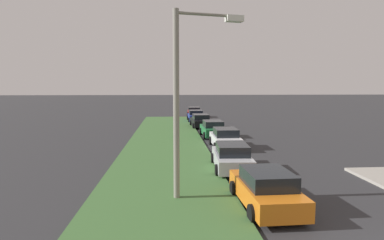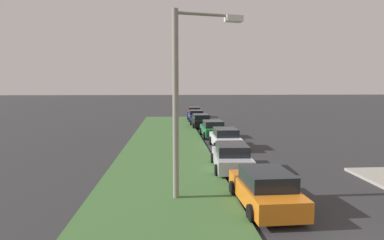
# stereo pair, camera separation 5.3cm
# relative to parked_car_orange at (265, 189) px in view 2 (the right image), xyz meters

# --- Properties ---
(grass_median) EXTENTS (60.00, 6.00, 0.12)m
(grass_median) POSITION_rel_parked_car_orange_xyz_m (5.08, 3.89, -0.66)
(grass_median) COLOR #3D6633
(grass_median) RESTS_ON ground
(parked_car_orange) EXTENTS (4.36, 2.14, 1.47)m
(parked_car_orange) POSITION_rel_parked_car_orange_xyz_m (0.00, 0.00, 0.00)
(parked_car_orange) COLOR orange
(parked_car_orange) RESTS_ON ground
(parked_car_silver) EXTENTS (4.39, 2.20, 1.47)m
(parked_car_silver) POSITION_rel_parked_car_orange_xyz_m (5.54, 0.24, 0.00)
(parked_car_silver) COLOR #B2B5BA
(parked_car_silver) RESTS_ON ground
(parked_car_white) EXTENTS (4.31, 2.04, 1.47)m
(parked_car_white) POSITION_rel_parked_car_orange_xyz_m (11.90, -0.50, 0.00)
(parked_car_white) COLOR silver
(parked_car_white) RESTS_ON ground
(parked_car_green) EXTENTS (4.34, 2.11, 1.47)m
(parked_car_green) POSITION_rel_parked_car_orange_xyz_m (17.11, -0.26, 0.00)
(parked_car_green) COLOR #1E6B38
(parked_car_green) RESTS_ON ground
(parked_car_black) EXTENTS (4.37, 2.16, 1.47)m
(parked_car_black) POSITION_rel_parked_car_orange_xyz_m (23.69, 0.22, 0.00)
(parked_car_black) COLOR black
(parked_car_black) RESTS_ON ground
(parked_car_blue) EXTENTS (4.30, 2.02, 1.47)m
(parked_car_blue) POSITION_rel_parked_car_orange_xyz_m (29.54, 0.28, 0.00)
(parked_car_blue) COLOR #23389E
(parked_car_blue) RESTS_ON ground
(parked_car_red) EXTENTS (4.38, 2.18, 1.47)m
(parked_car_red) POSITION_rel_parked_car_orange_xyz_m (35.49, 0.02, 0.00)
(parked_car_red) COLOR red
(parked_car_red) RESTS_ON ground
(streetlight) EXTENTS (0.87, 2.85, 7.50)m
(streetlight) POSITION_rel_parked_car_orange_xyz_m (1.12, 2.99, 3.67)
(streetlight) COLOR gray
(streetlight) RESTS_ON ground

